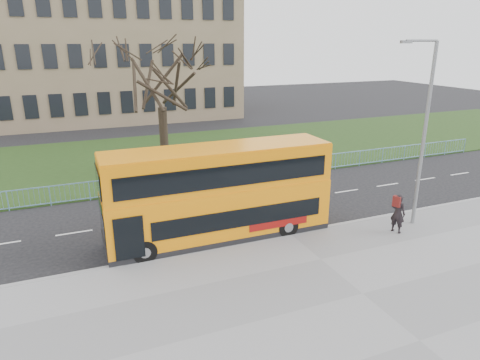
# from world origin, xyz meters

# --- Properties ---
(ground) EXTENTS (120.00, 120.00, 0.00)m
(ground) POSITION_xyz_m (0.00, 0.00, 0.00)
(ground) COLOR black
(ground) RESTS_ON ground
(pavement) EXTENTS (80.00, 10.50, 0.12)m
(pavement) POSITION_xyz_m (0.00, -6.75, 0.06)
(pavement) COLOR slate
(pavement) RESTS_ON ground
(kerb) EXTENTS (80.00, 0.20, 0.14)m
(kerb) POSITION_xyz_m (0.00, -1.55, 0.07)
(kerb) COLOR gray
(kerb) RESTS_ON ground
(grass_verge) EXTENTS (80.00, 15.40, 0.08)m
(grass_verge) POSITION_xyz_m (0.00, 14.30, 0.04)
(grass_verge) COLOR #1E3413
(grass_verge) RESTS_ON ground
(guard_railing) EXTENTS (40.00, 0.12, 1.10)m
(guard_railing) POSITION_xyz_m (0.00, 6.60, 0.55)
(guard_railing) COLOR #79B1D8
(guard_railing) RESTS_ON ground
(bare_tree) EXTENTS (7.17, 7.17, 10.24)m
(bare_tree) POSITION_xyz_m (-3.00, 10.00, 5.20)
(bare_tree) COLOR black
(bare_tree) RESTS_ON grass_verge
(civic_building) EXTENTS (30.00, 15.00, 14.00)m
(civic_building) POSITION_xyz_m (-5.00, 35.00, 7.00)
(civic_building) COLOR #79684D
(civic_building) RESTS_ON ground
(yellow_bus) EXTENTS (9.82, 2.41, 4.11)m
(yellow_bus) POSITION_xyz_m (-2.97, -0.51, 2.20)
(yellow_bus) COLOR orange
(yellow_bus) RESTS_ON ground
(pedestrian) EXTENTS (0.66, 0.78, 1.81)m
(pedestrian) POSITION_xyz_m (4.55, -3.22, 1.02)
(pedestrian) COLOR black
(pedestrian) RESTS_ON pavement
(street_lamp) EXTENTS (1.76, 0.45, 8.33)m
(street_lamp) POSITION_xyz_m (5.90, -2.71, 4.69)
(street_lamp) COLOR gray
(street_lamp) RESTS_ON pavement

